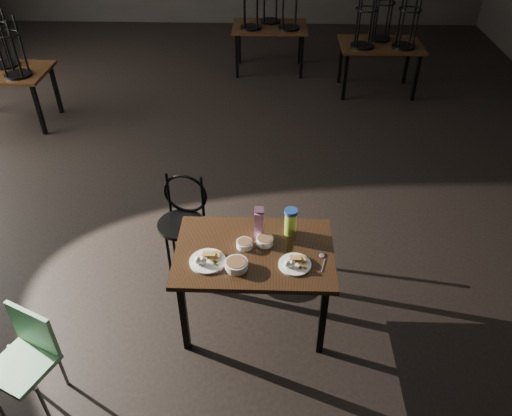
{
  "coord_description": "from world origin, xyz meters",
  "views": [
    {
      "loc": [
        0.73,
        -4.75,
        3.28
      ],
      "look_at": [
        0.63,
        -1.56,
        0.85
      ],
      "focal_mm": 35.0,
      "sensor_mm": 36.0,
      "label": 1
    }
  ],
  "objects_px": {
    "bentwood_chair": "(183,215)",
    "school_chair": "(27,354)",
    "main_table": "(254,258)",
    "water_bottle": "(291,222)",
    "juice_carton": "(259,222)"
  },
  "relations": [
    {
      "from": "water_bottle",
      "to": "school_chair",
      "type": "bearing_deg",
      "value": -150.61
    },
    {
      "from": "juice_carton",
      "to": "main_table",
      "type": "bearing_deg",
      "value": -99.84
    },
    {
      "from": "water_bottle",
      "to": "bentwood_chair",
      "type": "relative_size",
      "value": 0.26
    },
    {
      "from": "main_table",
      "to": "bentwood_chair",
      "type": "distance_m",
      "value": 0.97
    },
    {
      "from": "water_bottle",
      "to": "bentwood_chair",
      "type": "bearing_deg",
      "value": 152.72
    },
    {
      "from": "main_table",
      "to": "bentwood_chair",
      "type": "xyz_separation_m",
      "value": [
        -0.66,
        0.7,
        -0.14
      ]
    },
    {
      "from": "juice_carton",
      "to": "water_bottle",
      "type": "bearing_deg",
      "value": 7.43
    },
    {
      "from": "bentwood_chair",
      "to": "school_chair",
      "type": "distance_m",
      "value": 1.7
    },
    {
      "from": "main_table",
      "to": "bentwood_chair",
      "type": "height_order",
      "value": "bentwood_chair"
    },
    {
      "from": "juice_carton",
      "to": "water_bottle",
      "type": "distance_m",
      "value": 0.24
    },
    {
      "from": "main_table",
      "to": "school_chair",
      "type": "distance_m",
      "value": 1.7
    },
    {
      "from": "main_table",
      "to": "water_bottle",
      "type": "distance_m",
      "value": 0.4
    },
    {
      "from": "bentwood_chair",
      "to": "juice_carton",
      "type": "bearing_deg",
      "value": -27.34
    },
    {
      "from": "main_table",
      "to": "school_chair",
      "type": "relative_size",
      "value": 1.48
    },
    {
      "from": "juice_carton",
      "to": "bentwood_chair",
      "type": "distance_m",
      "value": 0.93
    }
  ]
}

